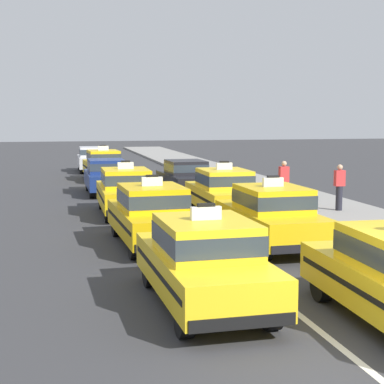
{
  "coord_description": "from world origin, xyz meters",
  "views": [
    {
      "loc": [
        -4.27,
        -7.58,
        3.54
      ],
      "look_at": [
        -0.2,
        10.09,
        1.3
      ],
      "focal_mm": 57.97,
      "sensor_mm": 36.0,
      "label": 1
    }
  ],
  "objects_px": {
    "taxi_left_fifth": "(103,165)",
    "taxi_right_third": "(223,191)",
    "taxi_left_nearest": "(204,260)",
    "pedestrian_mid_block": "(339,187)",
    "taxi_left_third": "(126,190)",
    "pedestrian_near_crosswalk": "(283,183)",
    "taxi_left_second": "(152,214)",
    "sedan_left_sixth": "(92,158)",
    "taxi_right_second": "(271,215)",
    "sedan_right_fourth": "(186,177)",
    "sedan_left_fourth": "(106,175)"
  },
  "relations": [
    {
      "from": "sedan_left_fourth",
      "to": "sedan_right_fourth",
      "type": "bearing_deg",
      "value": -23.07
    },
    {
      "from": "sedan_left_sixth",
      "to": "taxi_left_third",
      "type": "bearing_deg",
      "value": -90.05
    },
    {
      "from": "taxi_left_nearest",
      "to": "sedan_left_sixth",
      "type": "xyz_separation_m",
      "value": [
        -0.11,
        28.7,
        -0.03
      ]
    },
    {
      "from": "taxi_left_second",
      "to": "sedan_right_fourth",
      "type": "height_order",
      "value": "taxi_left_second"
    },
    {
      "from": "taxi_left_nearest",
      "to": "taxi_right_third",
      "type": "relative_size",
      "value": 1.01
    },
    {
      "from": "sedan_left_fourth",
      "to": "taxi_right_third",
      "type": "height_order",
      "value": "taxi_right_third"
    },
    {
      "from": "taxi_left_nearest",
      "to": "pedestrian_mid_block",
      "type": "relative_size",
      "value": 2.77
    },
    {
      "from": "taxi_left_third",
      "to": "taxi_left_fifth",
      "type": "xyz_separation_m",
      "value": [
        0.24,
        12.13,
        0.0
      ]
    },
    {
      "from": "taxi_left_second",
      "to": "taxi_right_third",
      "type": "bearing_deg",
      "value": 53.54
    },
    {
      "from": "taxi_left_third",
      "to": "sedan_right_fourth",
      "type": "bearing_deg",
      "value": 55.61
    },
    {
      "from": "taxi_left_second",
      "to": "pedestrian_near_crosswalk",
      "type": "distance_m",
      "value": 8.13
    },
    {
      "from": "taxi_right_second",
      "to": "pedestrian_mid_block",
      "type": "height_order",
      "value": "taxi_right_second"
    },
    {
      "from": "taxi_left_nearest",
      "to": "sedan_right_fourth",
      "type": "bearing_deg",
      "value": 78.87
    },
    {
      "from": "taxi_right_third",
      "to": "pedestrian_mid_block",
      "type": "bearing_deg",
      "value": -8.53
    },
    {
      "from": "pedestrian_mid_block",
      "to": "taxi_left_nearest",
      "type": "bearing_deg",
      "value": -127.95
    },
    {
      "from": "sedan_right_fourth",
      "to": "pedestrian_mid_block",
      "type": "distance_m",
      "value": 7.66
    },
    {
      "from": "taxi_left_third",
      "to": "pedestrian_near_crosswalk",
      "type": "relative_size",
      "value": 2.72
    },
    {
      "from": "taxi_left_nearest",
      "to": "sedan_left_fourth",
      "type": "bearing_deg",
      "value": 90.87
    },
    {
      "from": "pedestrian_mid_block",
      "to": "taxi_left_third",
      "type": "bearing_deg",
      "value": 167.68
    },
    {
      "from": "taxi_left_nearest",
      "to": "sedan_right_fourth",
      "type": "height_order",
      "value": "taxi_left_nearest"
    },
    {
      "from": "sedan_left_sixth",
      "to": "taxi_right_second",
      "type": "relative_size",
      "value": 0.94
    },
    {
      "from": "taxi_left_nearest",
      "to": "sedan_left_fourth",
      "type": "distance_m",
      "value": 17.26
    },
    {
      "from": "pedestrian_near_crosswalk",
      "to": "sedan_left_sixth",
      "type": "bearing_deg",
      "value": 108.86
    },
    {
      "from": "sedan_left_fourth",
      "to": "taxi_right_third",
      "type": "xyz_separation_m",
      "value": [
        3.49,
        -7.18,
        0.03
      ]
    },
    {
      "from": "pedestrian_near_crosswalk",
      "to": "pedestrian_mid_block",
      "type": "xyz_separation_m",
      "value": [
        1.48,
        -1.67,
        -0.01
      ]
    },
    {
      "from": "taxi_left_fifth",
      "to": "taxi_right_third",
      "type": "relative_size",
      "value": 1.01
    },
    {
      "from": "taxi_left_third",
      "to": "sedan_left_sixth",
      "type": "xyz_separation_m",
      "value": [
        0.02,
        17.6,
        -0.03
      ]
    },
    {
      "from": "taxi_left_nearest",
      "to": "taxi_right_second",
      "type": "height_order",
      "value": "same"
    },
    {
      "from": "taxi_left_nearest",
      "to": "sedan_right_fourth",
      "type": "xyz_separation_m",
      "value": [
        3.11,
        15.82,
        -0.03
      ]
    },
    {
      "from": "taxi_left_fifth",
      "to": "pedestrian_mid_block",
      "type": "height_order",
      "value": "taxi_left_fifth"
    },
    {
      "from": "sedan_left_sixth",
      "to": "taxi_right_third",
      "type": "distance_m",
      "value": 18.91
    },
    {
      "from": "taxi_left_nearest",
      "to": "pedestrian_mid_block",
      "type": "bearing_deg",
      "value": 52.05
    },
    {
      "from": "taxi_left_second",
      "to": "sedan_left_fourth",
      "type": "bearing_deg",
      "value": 90.93
    },
    {
      "from": "taxi_left_third",
      "to": "taxi_right_second",
      "type": "height_order",
      "value": "same"
    },
    {
      "from": "sedan_right_fourth",
      "to": "taxi_left_second",
      "type": "bearing_deg",
      "value": -107.34
    },
    {
      "from": "pedestrian_mid_block",
      "to": "taxi_left_second",
      "type": "bearing_deg",
      "value": -152.72
    },
    {
      "from": "sedan_left_sixth",
      "to": "taxi_left_fifth",
      "type": "bearing_deg",
      "value": -87.69
    },
    {
      "from": "taxi_left_second",
      "to": "taxi_left_fifth",
      "type": "relative_size",
      "value": 1.0
    },
    {
      "from": "pedestrian_mid_block",
      "to": "sedan_right_fourth",
      "type": "bearing_deg",
      "value": 123.8
    },
    {
      "from": "taxi_right_second",
      "to": "taxi_left_third",
      "type": "bearing_deg",
      "value": 116.43
    },
    {
      "from": "sedan_left_fourth",
      "to": "taxi_right_second",
      "type": "height_order",
      "value": "taxi_right_second"
    },
    {
      "from": "taxi_left_nearest",
      "to": "taxi_right_third",
      "type": "xyz_separation_m",
      "value": [
        3.22,
        10.08,
        0.0
      ]
    },
    {
      "from": "sedan_left_sixth",
      "to": "pedestrian_near_crosswalk",
      "type": "relative_size",
      "value": 2.56
    },
    {
      "from": "sedan_left_fourth",
      "to": "pedestrian_near_crosswalk",
      "type": "height_order",
      "value": "pedestrian_near_crosswalk"
    },
    {
      "from": "taxi_left_second",
      "to": "pedestrian_mid_block",
      "type": "bearing_deg",
      "value": 27.28
    },
    {
      "from": "sedan_left_fourth",
      "to": "taxi_left_fifth",
      "type": "bearing_deg",
      "value": 86.38
    },
    {
      "from": "taxi_right_third",
      "to": "pedestrian_mid_block",
      "type": "distance_m",
      "value": 4.2
    },
    {
      "from": "taxi_left_second",
      "to": "sedan_left_fourth",
      "type": "distance_m",
      "value": 11.65
    },
    {
      "from": "taxi_left_second",
      "to": "pedestrian_mid_block",
      "type": "relative_size",
      "value": 2.79
    },
    {
      "from": "taxi_left_third",
      "to": "sedan_left_sixth",
      "type": "relative_size",
      "value": 1.06
    }
  ]
}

